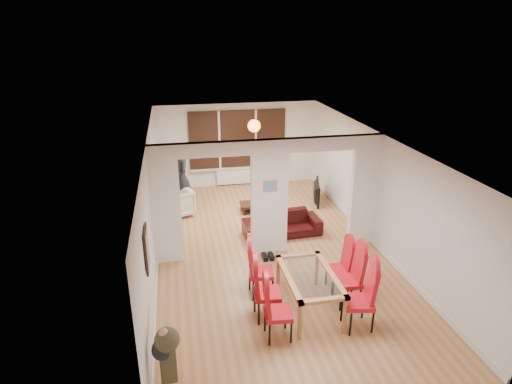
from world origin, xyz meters
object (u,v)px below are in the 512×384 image
object	(u,v)px
dining_chair_la	(278,309)
bowl	(263,202)
sofa	(282,224)
television	(314,192)
dining_chair_lb	(267,289)
armchair	(176,202)
dining_chair_rc	(338,266)
dining_table	(309,292)
dining_chair_lc	(261,268)
person	(182,178)
coffee_table	(259,207)
dining_chair_rb	(348,277)
bottle	(265,198)
dining_chair_ra	(359,297)

from	to	relation	value
dining_chair_la	bowl	bearing A→B (deg)	85.96
sofa	television	world-z (taller)	television
dining_chair_lb	armchair	size ratio (longest dim) A/B	1.41
dining_chair_la	dining_chair_rc	xyz separation A→B (m)	(1.45, 1.11, -0.04)
dining_table	dining_chair_lc	size ratio (longest dim) A/B	1.38
television	bowl	distance (m)	1.63
person	coffee_table	xyz separation A→B (m)	(2.04, -0.50, -0.80)
dining_chair_lb	coffee_table	distance (m)	4.66
dining_chair_rb	bottle	distance (m)	4.48
dining_chair_rb	person	bearing A→B (deg)	121.32
dining_chair_rc	person	size ratio (longest dim) A/B	0.55
sofa	person	size ratio (longest dim) A/B	1.02
dining_chair_lc	bottle	world-z (taller)	dining_chair_lc
dining_chair_lb	television	size ratio (longest dim) A/B	1.05
bowl	dining_chair_la	bearing A→B (deg)	-99.22
dining_chair_rb	armchair	world-z (taller)	dining_chair_rb
dining_chair_la	dining_chair_rb	size ratio (longest dim) A/B	0.97
armchair	dining_chair_rc	bearing A→B (deg)	14.42
armchair	bowl	xyz separation A→B (m)	(2.33, -0.19, -0.11)
dining_chair_la	dining_chair_rc	world-z (taller)	dining_chair_la
dining_chair_rc	bowl	world-z (taller)	dining_chair_rc
bowl	dining_chair_rc	bearing A→B (deg)	-80.88
person	dining_chair_rb	bearing A→B (deg)	19.04
bowl	dining_chair_ra	bearing A→B (deg)	-83.79
dining_chair_lb	dining_chair_rc	size ratio (longest dim) A/B	1.12
dining_chair_rb	dining_chair_rc	distance (m)	0.47
television	person	bearing A→B (deg)	103.14
dining_table	dining_chair_la	bearing A→B (deg)	-140.01
armchair	person	size ratio (longest dim) A/B	0.44
television	sofa	bearing A→B (deg)	158.12
dining_chair_lc	person	bearing A→B (deg)	115.43
dining_chair_rb	armchair	distance (m)	5.48
dining_chair_lb	armchair	bearing A→B (deg)	113.62
dining_chair_lb	bowl	size ratio (longest dim) A/B	5.81
dining_chair_rb	bottle	size ratio (longest dim) A/B	4.02
coffee_table	bowl	bearing A→B (deg)	-28.16
person	bottle	size ratio (longest dim) A/B	6.62
dining_table	dining_chair_rb	bearing A→B (deg)	2.50
dining_chair_rb	sofa	distance (m)	3.01
dining_chair_rc	coffee_table	bearing A→B (deg)	99.59
sofa	armchair	distance (m)	3.00
dining_table	dining_chair_rb	distance (m)	0.76
sofa	armchair	size ratio (longest dim) A/B	2.32
dining_chair_lc	coffee_table	bearing A→B (deg)	87.99
armchair	bowl	bearing A→B (deg)	64.12
dining_chair_ra	television	xyz separation A→B (m)	(1.03, 5.43, -0.27)
dining_chair_la	sofa	size ratio (longest dim) A/B	0.58
armchair	dining_table	bearing A→B (deg)	4.45
dining_chair_ra	bowl	world-z (taller)	dining_chair_ra
bowl	coffee_table	bearing A→B (deg)	151.84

